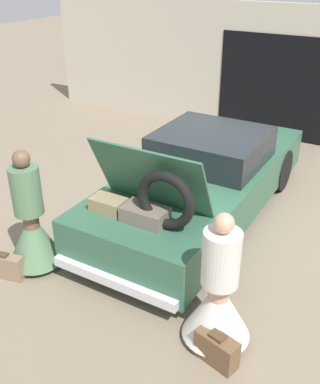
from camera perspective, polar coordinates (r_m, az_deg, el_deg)
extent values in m
plane|color=#7F705B|center=(7.17, 5.17, -2.62)|extent=(40.00, 40.00, 0.00)
cube|color=beige|center=(10.16, 15.48, 14.24)|extent=(12.00, 0.12, 2.80)
cube|color=black|center=(10.16, 15.15, 12.53)|extent=(2.80, 0.02, 2.20)
cube|color=#336047|center=(6.93, 5.34, 0.89)|extent=(1.79, 4.66, 0.62)
cube|color=#1E2328|center=(6.94, 6.54, 5.78)|extent=(1.57, 1.49, 0.46)
cylinder|color=black|center=(8.50, 4.48, 5.16)|extent=(0.18, 0.71, 0.71)
cylinder|color=black|center=(7.99, 15.15, 2.71)|extent=(0.18, 0.71, 0.71)
cylinder|color=black|center=(6.32, -7.02, -3.46)|extent=(0.18, 0.71, 0.71)
cylinder|color=black|center=(5.62, 6.75, -7.87)|extent=(0.18, 0.71, 0.71)
cube|color=silver|center=(5.32, -6.03, -11.23)|extent=(1.70, 0.10, 0.12)
cube|color=#336047|center=(5.41, -1.15, 1.80)|extent=(1.52, 0.46, 0.89)
cube|color=#9E8460|center=(5.59, -6.55, -1.57)|extent=(0.44, 0.27, 0.17)
cube|color=#75665B|center=(5.32, -1.93, -2.89)|extent=(0.54, 0.33, 0.19)
torus|color=black|center=(5.06, 0.70, -1.10)|extent=(0.73, 0.12, 0.73)
cylinder|color=brown|center=(6.01, -15.73, -5.80)|extent=(0.20, 0.20, 0.79)
cone|color=#567A56|center=(5.99, -15.78, -5.48)|extent=(0.70, 0.70, 0.71)
cylinder|color=#567A56|center=(5.66, -16.64, 0.17)|extent=(0.37, 0.37, 0.62)
sphere|color=brown|center=(5.49, -17.22, 4.04)|extent=(0.21, 0.21, 0.21)
cylinder|color=tan|center=(4.82, 7.27, -14.79)|extent=(0.21, 0.21, 0.75)
cone|color=silver|center=(4.79, 7.29, -14.47)|extent=(0.72, 0.72, 0.67)
cylinder|color=silver|center=(4.39, 7.78, -8.36)|extent=(0.38, 0.38, 0.59)
sphere|color=tan|center=(4.17, 8.13, -3.96)|extent=(0.20, 0.20, 0.20)
cube|color=#8C7259|center=(6.05, -19.33, -8.84)|extent=(0.57, 0.27, 0.32)
cube|color=#4C3823|center=(5.95, -19.60, -7.45)|extent=(0.21, 0.13, 0.02)
cube|color=brown|center=(4.75, 7.18, -19.18)|extent=(0.48, 0.29, 0.32)
cube|color=#4C3823|center=(4.61, 7.32, -17.63)|extent=(0.18, 0.15, 0.02)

